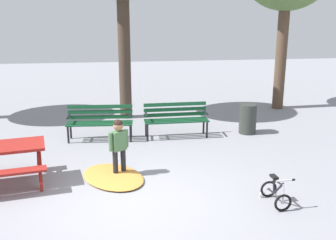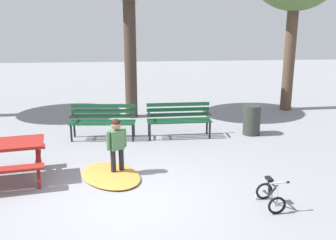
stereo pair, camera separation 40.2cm
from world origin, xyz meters
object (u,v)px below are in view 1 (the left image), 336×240
park_bench_far_left (100,120)px  trash_bin (248,119)px  child_standing (119,143)px  kids_bicycle (276,193)px  park_bench_left (176,117)px

park_bench_far_left → trash_bin: park_bench_far_left is taller
park_bench_far_left → trash_bin: 3.78m
child_standing → trash_bin: (3.35, 2.31, -0.29)m
kids_bicycle → park_bench_far_left: bearing=128.0°
child_standing → kids_bicycle: 3.04m
park_bench_left → park_bench_far_left: bearing=-179.8°
child_standing → trash_bin: bearing=34.6°
park_bench_left → kids_bicycle: size_ratio=2.76×
child_standing → trash_bin: child_standing is taller
trash_bin → child_standing: bearing=-145.4°
trash_bin → park_bench_left: bearing=-179.3°
kids_bicycle → trash_bin: bearing=78.5°
child_standing → kids_bicycle: child_standing is taller
child_standing → kids_bicycle: bearing=-31.2°
park_bench_far_left → child_standing: size_ratio=1.44×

